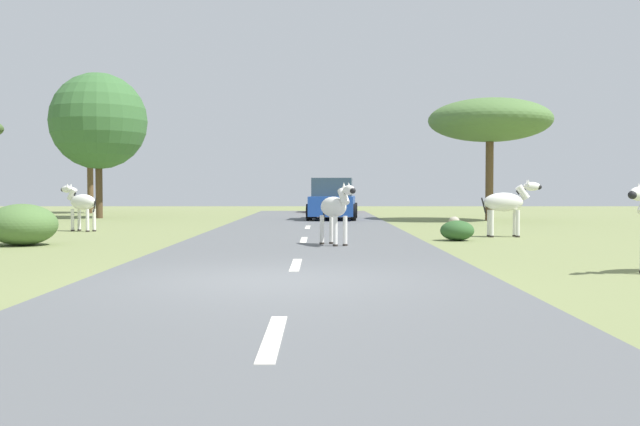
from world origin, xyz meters
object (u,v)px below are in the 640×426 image
at_px(car_1, 332,198).
at_px(rock_1, 455,221).
at_px(tree_1, 99,121).
at_px(tree_3, 491,121).
at_px(zebra_0, 336,208).
at_px(bush_3, 458,231).
at_px(car_0, 334,200).
at_px(zebra_3, 508,203).
at_px(zebra_2, 82,203).
at_px(tree_2, 91,127).
at_px(bush_2, 23,225).

height_order(car_1, rock_1, car_1).
distance_m(tree_1, tree_3, 17.35).
bearing_deg(tree_1, zebra_0, -57.52).
distance_m(tree_3, bush_3, 12.81).
height_order(zebra_0, car_0, car_0).
bearing_deg(zebra_3, zebra_2, -102.93).
xyz_separation_m(zebra_3, car_1, (-4.62, 19.95, -0.11)).
xyz_separation_m(zebra_3, rock_1, (-0.21, 6.75, -0.80)).
xyz_separation_m(tree_2, tree_3, (19.67, -9.14, -0.52)).
bearing_deg(tree_3, rock_1, -121.36).
bearing_deg(bush_3, car_1, 97.89).
distance_m(zebra_0, car_1, 23.56).
relative_size(car_0, car_1, 1.01).
relative_size(tree_2, bush_2, 4.02).
distance_m(car_1, tree_1, 13.35).
bearing_deg(tree_1, zebra_2, -76.04).
bearing_deg(car_1, bush_3, -79.87).
bearing_deg(tree_3, zebra_3, -100.53).
xyz_separation_m(car_0, tree_2, (-13.10, 8.91, 3.87)).
bearing_deg(car_1, zebra_3, -74.72).
bearing_deg(rock_1, zebra_3, -88.19).
bearing_deg(bush_3, rock_1, 80.02).
distance_m(zebra_2, bush_2, 5.73).
xyz_separation_m(zebra_0, tree_3, (6.77, 13.83, 3.29)).
distance_m(bush_2, rock_1, 15.53).
height_order(tree_3, bush_2, tree_3).
height_order(car_0, bush_2, car_0).
xyz_separation_m(car_0, bush_2, (-7.63, -13.45, -0.35)).
height_order(car_0, bush_3, car_0).
bearing_deg(tree_1, zebra_3, -39.82).
xyz_separation_m(bush_3, rock_1, (1.44, 8.19, -0.11)).
bearing_deg(zebra_3, rock_1, -179.18).
bearing_deg(rock_1, bush_3, -99.98).
relative_size(car_1, tree_3, 0.86).
relative_size(zebra_0, tree_1, 0.22).
relative_size(car_1, bush_2, 2.67).
bearing_deg(tree_1, tree_2, 110.67).
bearing_deg(tree_1, tree_3, -8.29).
height_order(zebra_2, zebra_3, zebra_3).
bearing_deg(car_1, zebra_0, -88.36).
distance_m(tree_2, rock_1, 22.09).
distance_m(zebra_0, tree_1, 19.67).
xyz_separation_m(car_0, tree_3, (6.57, -0.23, 3.35)).
height_order(zebra_3, bush_2, zebra_3).
bearing_deg(tree_2, zebra_3, -47.47).
bearing_deg(zebra_2, tree_3, -32.01).
distance_m(zebra_0, car_0, 14.06).
bearing_deg(bush_2, zebra_0, -4.74).
height_order(car_0, tree_3, tree_3).
relative_size(zebra_2, rock_1, 3.74).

